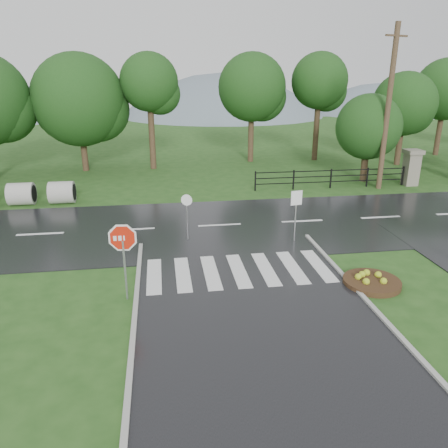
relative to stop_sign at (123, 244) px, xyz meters
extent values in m
plane|color=#244C19|center=(3.84, -3.57, -1.86)|extent=(120.00, 120.00, 0.00)
cube|color=black|center=(3.84, 6.43, -1.86)|extent=(90.00, 8.00, 0.04)
cube|color=silver|center=(0.84, 1.43, -1.80)|extent=(0.50, 2.80, 0.02)
cube|color=silver|center=(1.84, 1.43, -1.80)|extent=(0.50, 2.80, 0.02)
cube|color=silver|center=(2.84, 1.43, -1.80)|extent=(0.50, 2.80, 0.02)
cube|color=silver|center=(3.84, 1.43, -1.80)|extent=(0.50, 2.80, 0.02)
cube|color=silver|center=(4.84, 1.43, -1.80)|extent=(0.50, 2.80, 0.02)
cube|color=silver|center=(5.84, 1.43, -1.80)|extent=(0.50, 2.80, 0.02)
cube|color=silver|center=(6.84, 1.43, -1.80)|extent=(0.50, 2.80, 0.02)
cube|color=gray|center=(16.84, 12.43, -0.86)|extent=(0.80, 0.80, 2.00)
cube|color=#6B6659|center=(16.84, 12.43, 0.26)|extent=(1.00, 1.00, 0.24)
cube|color=black|center=(11.59, 12.43, -1.46)|extent=(9.50, 0.05, 0.05)
cube|color=black|center=(11.59, 12.43, -1.11)|extent=(9.50, 0.05, 0.05)
cube|color=black|center=(11.59, 12.43, -0.76)|extent=(9.50, 0.05, 0.05)
cube|color=black|center=(6.84, 12.43, -1.26)|extent=(0.08, 0.08, 1.20)
cube|color=black|center=(16.34, 12.43, -1.26)|extent=(0.08, 0.08, 1.20)
sphere|color=slate|center=(-24.16, 61.43, -16.26)|extent=(40.00, 40.00, 40.00)
sphere|color=slate|center=(11.84, 61.43, -19.14)|extent=(48.00, 48.00, 48.00)
sphere|color=slate|center=(39.84, 61.43, -14.82)|extent=(36.00, 36.00, 36.00)
cylinder|color=#9E9B93|center=(-6.24, 11.43, -1.26)|extent=(1.30, 1.20, 1.20)
cylinder|color=#9E9B93|center=(-4.14, 11.43, -1.26)|extent=(1.30, 1.20, 1.20)
cube|color=#939399|center=(0.00, 0.00, -0.87)|extent=(0.06, 0.06, 1.97)
cylinder|color=white|center=(0.00, 0.01, 0.22)|extent=(1.18, 0.12, 1.19)
cylinder|color=red|center=(0.00, 0.00, 0.22)|extent=(1.03, 0.12, 1.03)
cylinder|color=#332111|center=(8.10, -0.23, -1.76)|extent=(1.91, 1.91, 0.19)
cube|color=#939399|center=(6.68, 3.98, -0.81)|extent=(0.04, 0.04, 2.10)
cube|color=white|center=(6.68, 3.96, 0.08)|extent=(0.49, 0.11, 0.61)
cylinder|color=#939399|center=(2.24, 4.81, -0.91)|extent=(0.06, 0.06, 1.89)
cylinder|color=white|center=(2.24, 4.79, -0.06)|extent=(0.46, 0.17, 0.47)
cylinder|color=#473523|center=(14.52, 11.93, 2.86)|extent=(0.31, 0.31, 9.43)
cube|color=brown|center=(14.52, 11.93, 6.84)|extent=(1.61, 0.67, 0.10)
cylinder|color=#3D2B1C|center=(14.44, 13.93, -0.39)|extent=(0.47, 0.47, 2.92)
sphere|color=#143A12|center=(14.44, 13.93, 1.65)|extent=(4.12, 4.12, 4.12)
camera|label=1|loc=(1.24, -12.59, 4.94)|focal=35.00mm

